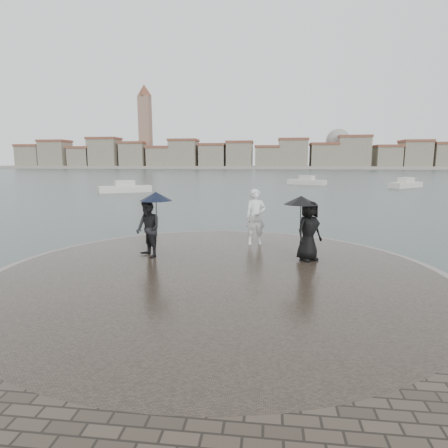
# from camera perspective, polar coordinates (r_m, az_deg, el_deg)

# --- Properties ---
(ground) EXTENTS (400.00, 400.00, 0.00)m
(ground) POSITION_cam_1_polar(r_m,az_deg,el_deg) (7.27, -4.81, -17.79)
(ground) COLOR #2B3835
(ground) RESTS_ON ground
(kerb_ring) EXTENTS (12.50, 12.50, 0.32)m
(kerb_ring) POSITION_cam_1_polar(r_m,az_deg,el_deg) (10.40, -0.87, -8.21)
(kerb_ring) COLOR gray
(kerb_ring) RESTS_ON ground
(quay_tip) EXTENTS (11.90, 11.90, 0.36)m
(quay_tip) POSITION_cam_1_polar(r_m,az_deg,el_deg) (10.40, -0.87, -8.10)
(quay_tip) COLOR #2D261E
(quay_tip) RESTS_ON ground
(statue) EXTENTS (0.82, 0.63, 2.00)m
(statue) POSITION_cam_1_polar(r_m,az_deg,el_deg) (13.48, 4.85, 1.10)
(statue) COLOR white
(statue) RESTS_ON quay_tip
(visitor_left) EXTENTS (1.31, 1.15, 2.04)m
(visitor_left) POSITION_cam_1_polar(r_m,az_deg,el_deg) (11.86, -11.24, 0.34)
(visitor_left) COLOR black
(visitor_left) RESTS_ON quay_tip
(visitor_right) EXTENTS (1.31, 1.14, 1.95)m
(visitor_right) POSITION_cam_1_polar(r_m,az_deg,el_deg) (11.50, 12.52, 0.09)
(visitor_right) COLOR black
(visitor_right) RESTS_ON quay_tip
(far_skyline) EXTENTS (260.00, 20.00, 37.00)m
(far_skyline) POSITION_cam_1_polar(r_m,az_deg,el_deg) (167.21, 4.39, 10.31)
(far_skyline) COLOR gray
(far_skyline) RESTS_ON ground
(boats) EXTENTS (37.99, 20.17, 1.50)m
(boats) POSITION_cam_1_polar(r_m,az_deg,el_deg) (48.04, 9.72, 5.89)
(boats) COLOR beige
(boats) RESTS_ON ground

